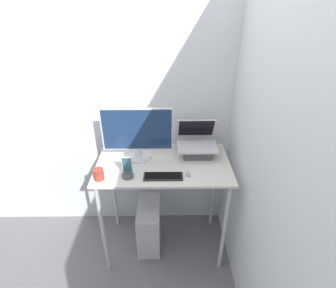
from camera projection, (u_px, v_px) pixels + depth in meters
The scene contains 11 objects.
ground_plane at pixel (164, 271), 2.38m from camera, with size 12.00×12.00×0.00m, color slate.
wall_back at pixel (163, 108), 2.36m from camera, with size 6.00×0.05×2.60m.
wall_side_right at pixel (258, 147), 1.75m from camera, with size 0.05×6.00×2.60m.
desk at pixel (163, 174), 2.23m from camera, with size 1.11×0.63×0.97m.
laptop at pixel (197, 146), 2.25m from camera, with size 0.34×0.31×0.29m.
monitor at pixel (137, 135), 2.15m from camera, with size 0.58×0.22×0.45m.
keyboard at pixel (164, 176), 2.00m from camera, with size 0.30×0.10×0.02m.
mouse at pixel (188, 174), 2.02m from camera, with size 0.03×0.05×0.02m.
cell_phone at pixel (127, 172), 1.99m from camera, with size 0.09×0.09×0.18m.
computer_tower at pixel (149, 226), 2.54m from camera, with size 0.21×0.41×0.48m.
mug at pixel (99, 174), 1.96m from camera, with size 0.08×0.08×0.09m.
Camera 1 is at (0.02, -1.50, 2.18)m, focal length 28.00 mm.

